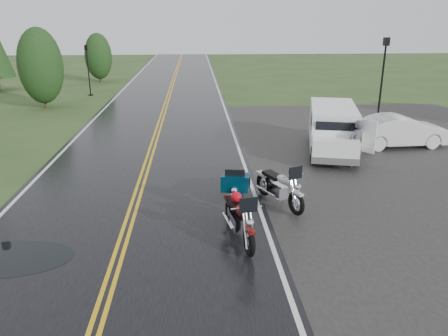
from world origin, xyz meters
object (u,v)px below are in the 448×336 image
at_px(motorcycle_silver, 297,194).
at_px(sedan_white, 400,132).
at_px(motorcycle_red, 249,231).
at_px(motorcycle_teal, 234,197).
at_px(person_at_van, 356,145).
at_px(lamp_post_far_right, 382,80).
at_px(van_white, 315,139).
at_px(lamp_post_far_left, 88,70).

xyz_separation_m(motorcycle_silver, sedan_white, (6.19, 6.89, -0.01)).
distance_m(motorcycle_red, motorcycle_teal, 2.05).
height_order(motorcycle_silver, person_at_van, person_at_van).
relative_size(motorcycle_red, motorcycle_teal, 1.00).
distance_m(motorcycle_teal, lamp_post_far_right, 15.37).
distance_m(motorcycle_teal, motorcycle_silver, 1.81).
distance_m(person_at_van, lamp_post_far_right, 9.00).
xyz_separation_m(van_white, person_at_van, (1.46, -0.55, -0.08)).
xyz_separation_m(motorcycle_teal, sedan_white, (7.99, 7.02, -0.02)).
xyz_separation_m(motorcycle_teal, van_white, (3.57, 4.90, 0.28)).
height_order(motorcycle_red, sedan_white, motorcycle_red).
distance_m(van_white, lamp_post_far_right, 9.31).
bearing_deg(lamp_post_far_left, lamp_post_far_right, -28.12).
xyz_separation_m(motorcycle_red, van_white, (3.40, 6.94, 0.28)).
bearing_deg(motorcycle_teal, motorcycle_silver, 13.48).
xyz_separation_m(van_white, lamp_post_far_right, (5.61, 7.32, 1.27)).
bearing_deg(motorcycle_silver, van_white, 46.43).
relative_size(motorcycle_teal, van_white, 0.48).
height_order(person_at_van, sedan_white, person_at_van).
bearing_deg(van_white, motorcycle_silver, -96.73).
height_order(motorcycle_red, lamp_post_far_right, lamp_post_far_right).
bearing_deg(lamp_post_far_left, van_white, -53.85).
height_order(van_white, person_at_van, van_white).
bearing_deg(lamp_post_far_right, motorcycle_silver, -121.39).
bearing_deg(van_white, motorcycle_teal, -112.44).
height_order(van_white, sedan_white, van_white).
relative_size(motorcycle_red, sedan_white, 0.57).
height_order(motorcycle_red, lamp_post_far_left, lamp_post_far_left).
distance_m(person_at_van, lamp_post_far_left, 22.30).
bearing_deg(motorcycle_teal, motorcycle_red, -76.00).
xyz_separation_m(motorcycle_silver, lamp_post_far_right, (7.38, 12.09, 1.56)).
bearing_deg(van_white, person_at_van, -6.89).
bearing_deg(motorcycle_red, van_white, 54.26).
relative_size(motorcycle_silver, person_at_van, 1.31).
height_order(motorcycle_red, motorcycle_silver, motorcycle_red).
bearing_deg(person_at_van, van_white, -43.42).
bearing_deg(lamp_post_far_left, motorcycle_silver, -63.97).
distance_m(motorcycle_red, motorcycle_silver, 2.72).
height_order(van_white, lamp_post_far_left, lamp_post_far_left).
height_order(sedan_white, lamp_post_far_left, lamp_post_far_left).
height_order(motorcycle_silver, lamp_post_far_left, lamp_post_far_left).
bearing_deg(lamp_post_far_left, motorcycle_teal, -68.07).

